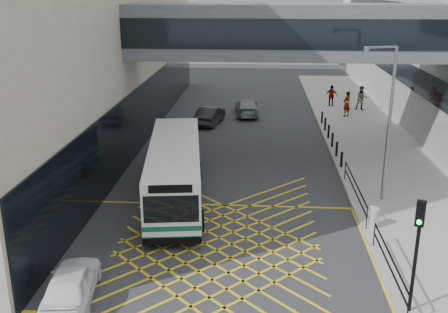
% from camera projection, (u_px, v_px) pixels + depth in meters
% --- Properties ---
extents(ground, '(120.00, 120.00, 0.00)m').
position_uv_depth(ground, '(217.00, 250.00, 20.65)').
color(ground, '#333335').
extents(skybridge, '(20.00, 4.10, 3.00)m').
position_uv_depth(skybridge, '(287.00, 31.00, 29.51)').
color(skybridge, '#4F555A').
rests_on(skybridge, ground).
extents(pavement, '(6.00, 54.00, 0.16)m').
position_uv_depth(pavement, '(372.00, 144.00, 34.27)').
color(pavement, '#9D988F').
rests_on(pavement, ground).
extents(box_junction, '(12.00, 9.00, 0.01)m').
position_uv_depth(box_junction, '(217.00, 250.00, 20.65)').
color(box_junction, gold).
rests_on(box_junction, ground).
extents(bus, '(3.67, 10.48, 2.88)m').
position_uv_depth(bus, '(175.00, 170.00, 25.03)').
color(bus, silver).
rests_on(bus, ground).
extents(car_white, '(2.14, 4.21, 1.28)m').
position_uv_depth(car_white, '(71.00, 283.00, 17.17)').
color(car_white, white).
rests_on(car_white, ground).
extents(car_dark, '(2.42, 4.47, 1.33)m').
position_uv_depth(car_dark, '(210.00, 115.00, 39.45)').
color(car_dark, black).
rests_on(car_dark, ground).
extents(car_silver, '(2.18, 4.55, 1.38)m').
position_uv_depth(car_silver, '(247.00, 107.00, 42.10)').
color(car_silver, gray).
rests_on(car_silver, ground).
extents(traffic_light, '(0.31, 0.46, 3.83)m').
position_uv_depth(traffic_light, '(417.00, 241.00, 15.71)').
color(traffic_light, black).
rests_on(traffic_light, pavement).
extents(street_lamp, '(1.63, 0.66, 7.28)m').
position_uv_depth(street_lamp, '(387.00, 115.00, 23.90)').
color(street_lamp, slate).
rests_on(street_lamp, pavement).
extents(litter_bin, '(0.50, 0.50, 0.86)m').
position_uv_depth(litter_bin, '(372.00, 217.00, 22.19)').
color(litter_bin, '#ADA89E').
rests_on(litter_bin, pavement).
extents(kerb_railings, '(0.05, 12.54, 1.00)m').
position_uv_depth(kerb_railings, '(368.00, 216.00, 21.67)').
color(kerb_railings, black).
rests_on(kerb_railings, pavement).
extents(bollards, '(0.14, 10.14, 0.90)m').
position_uv_depth(bollards, '(330.00, 135.00, 34.28)').
color(bollards, black).
rests_on(bollards, pavement).
extents(pedestrian_a, '(0.96, 0.93, 1.97)m').
position_uv_depth(pedestrian_a, '(347.00, 104.00, 40.92)').
color(pedestrian_a, gray).
rests_on(pedestrian_a, pavement).
extents(pedestrian_b, '(0.97, 0.57, 1.97)m').
position_uv_depth(pedestrian_b, '(362.00, 98.00, 43.06)').
color(pedestrian_b, gray).
rests_on(pedestrian_b, pavement).
extents(pedestrian_c, '(1.16, 0.83, 1.77)m').
position_uv_depth(pedestrian_c, '(332.00, 96.00, 44.52)').
color(pedestrian_c, gray).
rests_on(pedestrian_c, pavement).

